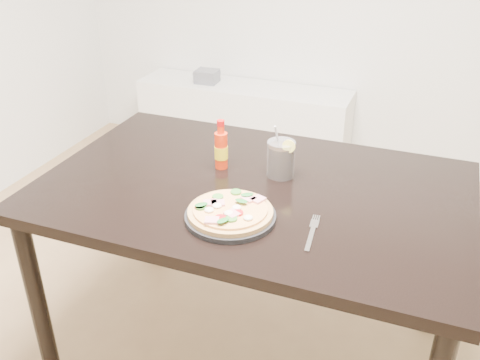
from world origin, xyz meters
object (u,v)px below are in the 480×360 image
(hot_sauce_bottle, at_px, (221,149))
(pizza, at_px, (230,211))
(dining_table, at_px, (253,207))
(cola_cup, at_px, (281,159))
(fork, at_px, (312,231))
(media_console, at_px, (243,122))
(plate, at_px, (230,216))

(hot_sauce_bottle, bearing_deg, pizza, -62.97)
(dining_table, distance_m, pizza, 0.25)
(pizza, bearing_deg, cola_cup, 80.01)
(dining_table, relative_size, fork, 7.42)
(media_console, bearing_deg, dining_table, -68.29)
(pizza, distance_m, hot_sauce_bottle, 0.34)
(cola_cup, height_order, fork, cola_cup)
(dining_table, height_order, media_console, dining_table)
(plate, xyz_separation_m, pizza, (-0.00, -0.00, 0.02))
(pizza, xyz_separation_m, fork, (0.25, 0.02, -0.02))
(cola_cup, xyz_separation_m, fork, (0.19, -0.30, -0.06))
(pizza, distance_m, fork, 0.25)
(media_console, bearing_deg, plate, -70.41)
(pizza, relative_size, media_console, 0.18)
(dining_table, bearing_deg, fork, -38.55)
(cola_cup, height_order, media_console, cola_cup)
(pizza, height_order, cola_cup, cola_cup)
(fork, height_order, media_console, fork)
(plate, relative_size, fork, 1.43)
(dining_table, relative_size, plate, 5.17)
(plate, distance_m, fork, 0.25)
(plate, height_order, media_console, plate)
(pizza, xyz_separation_m, media_console, (-0.67, 1.88, -0.53))
(fork, xyz_separation_m, media_console, (-0.91, 1.86, -0.50))
(plate, xyz_separation_m, fork, (0.24, 0.02, -0.01))
(pizza, xyz_separation_m, hot_sauce_bottle, (-0.15, 0.30, 0.04))
(hot_sauce_bottle, bearing_deg, dining_table, -29.44)
(plate, height_order, pizza, pizza)
(plate, bearing_deg, hot_sauce_bottle, 117.29)
(cola_cup, relative_size, fork, 0.98)
(dining_table, height_order, plate, plate)
(hot_sauce_bottle, bearing_deg, plate, -62.71)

